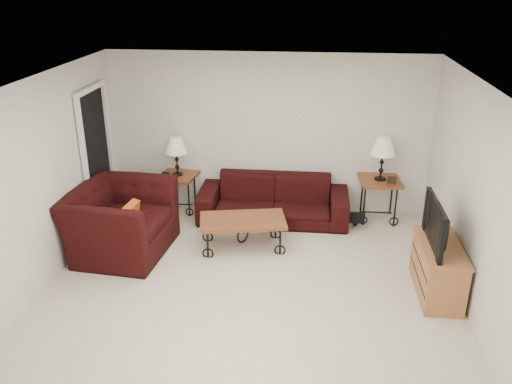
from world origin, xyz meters
TOP-DOWN VIEW (x-y plane):
  - ground at (0.00, 0.00)m, footprint 5.00×5.00m
  - wall_back at (0.00, 2.50)m, footprint 5.00×0.02m
  - wall_front at (0.00, -2.50)m, footprint 5.00×0.02m
  - wall_left at (-2.50, 0.00)m, footprint 0.02×5.00m
  - wall_right at (2.50, 0.00)m, footprint 0.02×5.00m
  - ceiling at (0.00, 0.00)m, footprint 5.00×5.00m
  - doorway at (-2.47, 1.65)m, footprint 0.08×0.94m
  - sofa at (0.13, 2.02)m, footprint 2.29×0.90m
  - side_table_left at (-1.41, 2.20)m, footprint 0.64×0.64m
  - side_table_right at (1.74, 2.20)m, footprint 0.66×0.66m
  - lamp_left at (-1.41, 2.20)m, footprint 0.39×0.39m
  - lamp_right at (1.74, 2.20)m, footprint 0.41×0.41m
  - photo_frame_left at (-1.56, 2.05)m, footprint 0.12×0.02m
  - photo_frame_right at (1.89, 2.05)m, footprint 0.13×0.04m
  - coffee_table at (-0.22, 1.06)m, footprint 1.27×0.85m
  - armchair at (-1.88, 0.78)m, footprint 1.36×1.52m
  - throw_pillow at (-1.72, 0.73)m, footprint 0.15×0.42m
  - tv_stand at (2.23, 0.18)m, footprint 0.44×1.06m
  - television at (2.21, 0.18)m, footprint 0.12×0.95m
  - backpack at (1.39, 1.91)m, footprint 0.43×0.36m

SIDE VIEW (x-z plane):
  - ground at x=0.00m, z-range 0.00..0.00m
  - coffee_table at x=-0.22m, z-range 0.00..0.44m
  - backpack at x=1.39m, z-range 0.00..0.49m
  - side_table_left at x=-1.41m, z-range 0.00..0.61m
  - tv_stand at x=2.23m, z-range 0.00..0.64m
  - side_table_right at x=1.74m, z-range 0.00..0.67m
  - sofa at x=0.13m, z-range 0.00..0.67m
  - armchair at x=-1.88m, z-range 0.00..0.91m
  - throw_pillow at x=-1.72m, z-range 0.31..0.73m
  - photo_frame_left at x=-1.56m, z-range 0.61..0.71m
  - photo_frame_right at x=1.89m, z-range 0.67..0.78m
  - television at x=2.21m, z-range 0.64..1.18m
  - lamp_left at x=-1.41m, z-range 0.61..1.23m
  - lamp_right at x=1.74m, z-range 0.67..1.33m
  - doorway at x=-2.47m, z-range 0.00..2.04m
  - wall_back at x=0.00m, z-range 0.00..2.50m
  - wall_front at x=0.00m, z-range 0.00..2.50m
  - wall_left at x=-2.50m, z-range 0.00..2.50m
  - wall_right at x=2.50m, z-range 0.00..2.50m
  - ceiling at x=0.00m, z-range 2.50..2.50m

